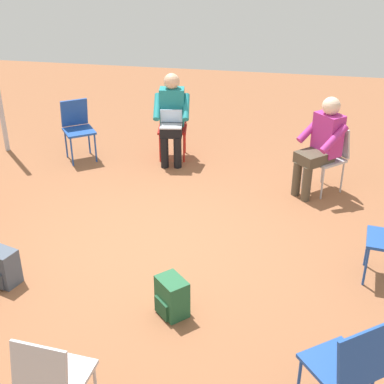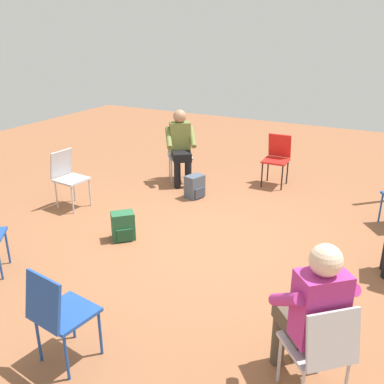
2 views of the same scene
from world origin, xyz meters
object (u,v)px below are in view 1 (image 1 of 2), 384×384
Objects in this scene: chair_east at (52,378)px; chair_northwest at (329,154)px; chair_northeast at (346,366)px; person_in_magenta at (321,142)px; chair_west at (173,123)px; chair_southwest at (77,125)px; person_with_laptop at (172,114)px; backpack_by_empty_chair at (172,299)px; backpack_near_laptop_user at (3,269)px.

chair_northwest is at bearing 70.05° from chair_east.
chair_northeast is 1.00× the size of chair_northwest.
person_in_magenta reaches higher than chair_northeast.
person_in_magenta reaches higher than chair_west.
chair_southwest is 3.40m from person_in_magenta.
chair_northwest is 0.69× the size of person_with_laptop.
chair_northeast is 2.36× the size of backpack_by_empty_chair.
chair_east reaches higher than backpack_near_laptop_user.
person_in_magenta is at bearing 135.90° from chair_southwest.
chair_northeast is 4.67m from person_with_laptop.
chair_southwest is 2.36× the size of backpack_near_laptop_user.
backpack_near_laptop_user is (3.31, -0.94, -0.34)m from chair_west.
chair_northwest is (-3.61, 0.05, 0.00)m from chair_northeast.
chair_northeast is 5.27m from chair_southwest.
chair_northeast is at bearing 57.31° from backpack_by_empty_chair.
chair_northeast is at bearing 107.42° from chair_west.
person_in_magenta is at bearing 153.51° from backpack_by_empty_chair.
chair_east is 4.80m from chair_west.
backpack_by_empty_chair is at bearing 87.72° from chair_southwest.
chair_northwest is 0.26m from person_in_magenta.
person_with_laptop is at bearing 162.91° from backpack_near_laptop_user.
chair_northeast and chair_west have the same top height.
chair_east is at bearing 156.80° from chair_northeast.
chair_northwest is (0.39, 3.48, 0.00)m from chair_southwest.
backpack_near_laptop_user is 1.68m from backpack_by_empty_chair.
person_with_laptop is at bearing 33.01° from chair_northwest.
backpack_near_laptop_user is 1.00× the size of backpack_by_empty_chair.
chair_southwest is (-4.00, -3.43, 0.00)m from chair_northeast.
chair_northwest is at bearing 138.02° from chair_southwest.
chair_west is 0.26m from person_with_laptop.
chair_northwest is at bearing 129.77° from backpack_near_laptop_user.
chair_southwest is 0.69× the size of person_in_magenta.
backpack_by_empty_chair is at bearing 93.48° from chair_west.
chair_east is 2.36× the size of backpack_by_empty_chair.
backpack_by_empty_chair is at bearing 109.91° from chair_northwest.
person_in_magenta is at bearing 54.41° from chair_northeast.
chair_northeast is 3.51m from person_in_magenta.
person_with_laptop reaches higher than backpack_by_empty_chair.
chair_east is 1.47m from backpack_by_empty_chair.
chair_northwest and chair_west have the same top height.
chair_east is at bearing 73.59° from chair_southwest.
chair_west is (-0.72, -2.17, 0.00)m from chair_northwest.
chair_southwest is 3.75m from backpack_by_empty_chair.
chair_northwest is 2.22m from person_with_laptop.
chair_northwest reaches higher than backpack_by_empty_chair.
person_in_magenta is (-3.96, 1.80, 0.20)m from chair_east.
chair_northwest is 2.36× the size of backpack_by_empty_chair.
chair_west is at bearing 158.69° from chair_southwest.
chair_southwest is 3.50m from chair_northwest.
chair_southwest is 0.69× the size of person_with_laptop.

